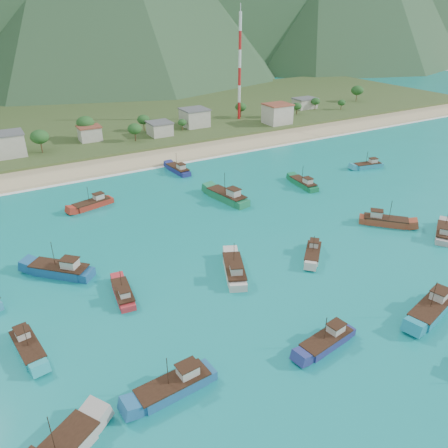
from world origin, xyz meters
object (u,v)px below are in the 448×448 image
radio_tower (240,68)px  boat_18 (227,197)px  boat_15 (303,184)px  boat_8 (432,309)px  boat_16 (178,170)px  boat_20 (61,270)px  boat_7 (444,233)px  boat_13 (93,204)px  boat_21 (123,294)px  boat_22 (384,221)px  boat_26 (28,347)px  boat_23 (234,271)px  boat_17 (313,254)px  boat_3 (368,166)px  boat_0 (175,386)px  boat_1 (327,341)px

radio_tower → boat_18: 90.37m
boat_15 → boat_18: 24.31m
boat_8 → boat_16: (-8.02, 85.48, -0.17)m
boat_20 → boat_7: bearing=-64.7°
boat_8 → boat_13: bearing=13.2°
boat_7 → boat_21: 71.58m
radio_tower → boat_22: (-23.14, -103.99, -22.31)m
boat_21 → boat_15: bearing=29.4°
boat_26 → boat_21: bearing=-168.6°
boat_8 → boat_23: size_ratio=1.07×
boat_16 → boat_17: 60.83m
boat_16 → boat_21: (-35.69, -54.96, -0.16)m
boat_3 → boat_18: (-52.50, -0.35, 0.39)m
boat_8 → boat_26: 65.26m
radio_tower → boat_18: (-48.45, -73.02, -22.07)m
radio_tower → boat_20: (-94.51, -88.11, -22.16)m
radio_tower → boat_0: size_ratio=3.68×
boat_18 → boat_26: size_ratio=1.36×
boat_15 → boat_26: size_ratio=1.05×
boat_7 → boat_22: bearing=179.3°
boat_18 → boat_23: size_ratio=1.16×
boat_8 → boat_22: size_ratio=1.24×
boat_16 → boat_18: (2.21, -26.80, 0.29)m
boat_0 → boat_21: (0.71, 24.17, -0.23)m
boat_3 → boat_23: boat_23 is taller
boat_8 → boat_20: (-51.86, 43.59, 0.03)m
boat_1 → boat_21: bearing=31.2°
boat_15 → boat_20: 71.47m
boat_18 → boat_20: boat_18 is taller
boat_21 → boat_22: 63.28m
boat_13 → boat_22: boat_22 is taller
boat_17 → boat_20: boat_20 is taller
boat_8 → boat_23: (-22.67, 26.89, -0.08)m
boat_1 → boat_22: boat_22 is taller
boat_1 → boat_16: boat_16 is taller
boat_15 → boat_20: size_ratio=0.93×
boat_3 → boat_17: (-51.66, -34.31, -0.05)m
boat_17 → boat_7: bearing=-148.6°
boat_8 → boat_21: 53.31m
boat_8 → boat_1: bearing=67.1°
boat_7 → boat_17: size_ratio=1.19×
boat_15 → boat_17: bearing=-121.9°
boat_20 → boat_23: bearing=-75.7°
boat_8 → boat_15: size_ratio=1.19×
radio_tower → boat_3: bearing=-86.8°
boat_20 → radio_tower: bearing=-2.9°
boat_0 → boat_13: (6.25, 66.08, -0.09)m
boat_8 → boat_15: bearing=-32.6°
boat_13 → boat_20: 31.93m
boat_0 → boat_22: 67.40m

